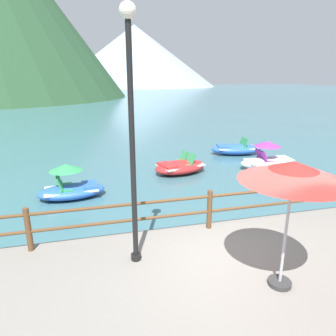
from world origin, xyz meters
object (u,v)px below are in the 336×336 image
Objects in this scene: pedal_boat_0 at (180,167)px; pedal_boat_2 at (269,160)px; pedal_boat_3 at (71,187)px; lamp_post at (131,121)px; beach_umbrella at (293,173)px; pedal_boat_5 at (236,149)px.

pedal_boat_0 is 3.94m from pedal_boat_2.
lamp_post is at bearing -72.80° from pedal_boat_3.
lamp_post reaches higher than pedal_boat_2.
lamp_post is at bearing -113.74° from pedal_boat_0.
pedal_boat_0 is at bearing 174.59° from pedal_boat_2.
pedal_boat_2 is at bearing 59.17° from beach_umbrella.
pedal_boat_3 is at bearing -170.54° from pedal_boat_2.
pedal_boat_5 is (-0.19, 2.72, -0.11)m from pedal_boat_2.
lamp_post is 1.79× the size of pedal_boat_0.
pedal_boat_5 is at bearing 32.19° from pedal_boat_0.
pedal_boat_2 is at bearing -5.41° from pedal_boat_0.
beach_umbrella is at bearing -112.72° from pedal_boat_5.
pedal_boat_5 is at bearing 27.02° from pedal_boat_3.
pedal_boat_5 is at bearing 53.23° from lamp_post.
pedal_boat_2 is (3.92, -0.37, 0.12)m from pedal_boat_0.
lamp_post is 1.76× the size of pedal_boat_2.
pedal_boat_0 is 0.93× the size of pedal_boat_5.
pedal_boat_2 is at bearing 9.46° from pedal_boat_3.
pedal_boat_3 is at bearing -157.92° from pedal_boat_0.
lamp_post is at bearing -126.77° from pedal_boat_5.
pedal_boat_0 is 4.62m from pedal_boat_3.
lamp_post reaches higher than pedal_boat_0.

